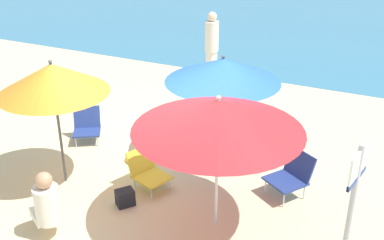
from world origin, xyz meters
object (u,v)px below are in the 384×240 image
beach_chair_a (147,170)px  swim_ring (140,158)px  beach_chair_b (292,174)px  umbrella_orange (53,79)px  umbrella_red (218,115)px  umbrella_blue (223,70)px  person_a (46,204)px  warning_sign (352,205)px  person_b (212,49)px  beach_bag (125,198)px  beach_chair_c (87,125)px

beach_chair_a → swim_ring: beach_chair_a is taller
beach_chair_b → umbrella_orange: bearing=-37.5°
umbrella_red → beach_chair_a: (-1.31, 0.41, -1.34)m
umbrella_blue → person_a: (-1.22, -2.94, -1.05)m
umbrella_blue → warning_sign: warning_sign is taller
person_a → person_b: bearing=-57.0°
umbrella_orange → beach_chair_b: (3.28, 1.14, -1.36)m
umbrella_blue → beach_chair_a: 1.98m
umbrella_blue → umbrella_red: (0.66, -1.81, 0.09)m
person_b → warning_sign: (3.82, -5.47, 0.39)m
warning_sign → swim_ring: warning_sign is taller
umbrella_blue → umbrella_red: umbrella_red is taller
beach_chair_a → person_a: (-0.58, -1.54, 0.20)m
beach_bag → person_a: bearing=-118.7°
umbrella_blue → beach_chair_c: 2.75m
person_b → swim_ring: person_b is taller
person_a → warning_sign: 3.72m
beach_chair_a → person_b: 4.47m
warning_sign → beach_bag: warning_sign is taller
person_a → beach_chair_b: bearing=-108.1°
person_a → person_b: size_ratio=0.56×
umbrella_blue → person_b: size_ratio=1.08×
umbrella_blue → beach_chair_c: umbrella_blue is taller
beach_chair_a → beach_chair_b: size_ratio=0.90×
swim_ring → person_a: bearing=-91.7°
warning_sign → beach_chair_a: bearing=170.4°
person_b → umbrella_orange: bearing=12.0°
umbrella_blue → swim_ring: 2.04m
swim_ring → beach_bag: bearing=-68.4°
beach_chair_a → warning_sign: (3.03, -1.11, 0.99)m
person_a → umbrella_blue: bearing=-81.6°
beach_bag → warning_sign: bearing=-10.2°
beach_chair_b → beach_bag: beach_chair_b is taller
person_b → beach_bag: size_ratio=6.90×
umbrella_red → swim_ring: umbrella_red is taller
person_b → swim_ring: 3.83m
swim_ring → beach_bag: size_ratio=1.94×
beach_chair_c → warning_sign: (4.78, -1.99, 0.97)m
umbrella_red → warning_sign: (1.72, -0.70, -0.35)m
umbrella_red → person_a: size_ratio=2.23×
beach_chair_a → person_a: size_ratio=0.71×
umbrella_red → swim_ring: (-1.82, 1.05, -1.59)m
beach_chair_b → person_a: person_a is taller
umbrella_red → person_b: size_ratio=1.24×
umbrella_orange → person_b: (0.44, 4.77, -0.82)m
person_b → person_a: bearing=19.4°
umbrella_orange → person_a: umbrella_orange is taller
warning_sign → person_b: bearing=135.6°
beach_chair_c → person_b: bearing=132.5°
beach_chair_c → person_a: person_a is taller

